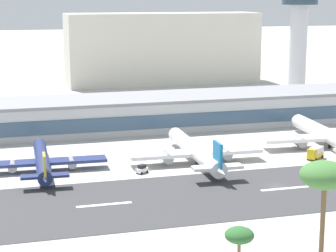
# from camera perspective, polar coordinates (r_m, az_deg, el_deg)

# --- Properties ---
(ground_plane) EXTENTS (1400.00, 1400.00, 0.00)m
(ground_plane) POSITION_cam_1_polar(r_m,az_deg,el_deg) (150.08, 9.83, -5.44)
(ground_plane) COLOR #B2AFA8
(runway_strip) EXTENTS (800.00, 33.94, 0.08)m
(runway_strip) POSITION_cam_1_polar(r_m,az_deg,el_deg) (148.22, 10.19, -5.66)
(runway_strip) COLOR #38383A
(runway_strip) RESTS_ON ground_plane
(runway_centreline_dash_3) EXTENTS (12.00, 1.20, 0.01)m
(runway_centreline_dash_3) POSITION_cam_1_polar(r_m,az_deg,el_deg) (136.01, -5.83, -7.12)
(runway_centreline_dash_3) COLOR white
(runway_centreline_dash_3) RESTS_ON runway_strip
(runway_centreline_dash_4) EXTENTS (12.00, 1.20, 0.01)m
(runway_centreline_dash_4) POSITION_cam_1_polar(r_m,az_deg,el_deg) (148.67, 10.56, -5.60)
(runway_centreline_dash_4) COLOR white
(runway_centreline_dash_4) RESTS_ON runway_strip
(terminal_building) EXTENTS (218.05, 25.28, 10.74)m
(terminal_building) POSITION_cam_1_polar(r_m,az_deg,el_deg) (212.69, -0.96, 1.33)
(terminal_building) COLOR #B7BABC
(terminal_building) RESTS_ON ground_plane
(control_tower) EXTENTS (16.28, 16.28, 46.88)m
(control_tower) POSITION_cam_1_polar(r_m,az_deg,el_deg) (274.95, 11.79, 8.58)
(control_tower) COLOR silver
(control_tower) RESTS_ON ground_plane
(distant_hotel_block) EXTENTS (96.69, 24.94, 35.30)m
(distant_hotel_block) POSITION_cam_1_polar(r_m,az_deg,el_deg) (318.49, -0.48, 7.06)
(distant_hotel_block) COLOR beige
(distant_hotel_block) RESTS_ON ground_plane
(airliner_gold_tail_gate_0) EXTENTS (32.95, 39.69, 8.28)m
(airliner_gold_tail_gate_0) POSITION_cam_1_polar(r_m,az_deg,el_deg) (162.28, -11.36, -3.21)
(airliner_gold_tail_gate_0) COLOR navy
(airliner_gold_tail_gate_0) RESTS_ON ground_plane
(airliner_blue_tail_gate_1) EXTENTS (36.38, 46.86, 9.78)m
(airliner_blue_tail_gate_1) POSITION_cam_1_polar(r_m,az_deg,el_deg) (166.96, 2.63, -2.39)
(airliner_blue_tail_gate_1) COLOR silver
(airliner_blue_tail_gate_1) RESTS_ON ground_plane
(airliner_red_tail_gate_2) EXTENTS (40.70, 49.96, 10.43)m
(airliner_red_tail_gate_2) POSITION_cam_1_polar(r_m,az_deg,el_deg) (189.80, 14.48, -0.96)
(airliner_red_tail_gate_2) COLOR white
(airliner_red_tail_gate_2) RESTS_ON ground_plane
(service_baggage_tug_0) EXTENTS (3.52, 3.21, 2.20)m
(service_baggage_tug_0) POSITION_cam_1_polar(r_m,az_deg,el_deg) (158.61, -2.38, -3.93)
(service_baggage_tug_0) COLOR white
(service_baggage_tug_0) RESTS_ON ground_plane
(service_box_truck_1) EXTENTS (6.24, 5.51, 3.25)m
(service_box_truck_1) POSITION_cam_1_polar(r_m,az_deg,el_deg) (176.42, 13.25, -2.37)
(service_box_truck_1) COLOR gold
(service_box_truck_1) RESTS_ON ground_plane
(palm_tree_0) EXTENTS (4.33, 4.33, 11.02)m
(palm_tree_0) POSITION_cam_1_polar(r_m,az_deg,el_deg) (93.27, 6.50, -9.97)
(palm_tree_0) COLOR brown
(palm_tree_0) RESTS_ON ground_plane
(palm_tree_1) EXTENTS (8.13, 8.13, 18.21)m
(palm_tree_1) POSITION_cam_1_polar(r_m,az_deg,el_deg) (103.29, 14.08, -4.49)
(palm_tree_1) COLOR brown
(palm_tree_1) RESTS_ON ground_plane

